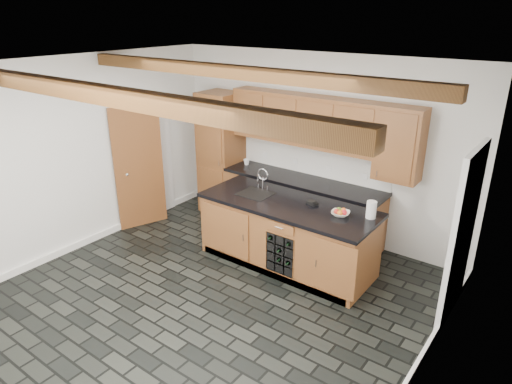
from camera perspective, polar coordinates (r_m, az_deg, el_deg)
ground at (r=5.87m, az=-5.86°, el=-13.11°), size 5.00×5.00×0.00m
room_shell at (r=5.58m, az=-3.46°, el=2.68°), size 5.01×5.00×5.00m
back_cabinetry at (r=7.22m, az=3.56°, el=2.59°), size 3.65×0.62×2.20m
island at (r=6.35m, az=3.88°, el=-5.30°), size 2.48×0.96×0.93m
faucet at (r=6.46m, az=0.10°, el=0.14°), size 0.45×0.40×0.34m
kitchen_scale at (r=6.15m, az=7.04°, el=-1.32°), size 0.19×0.14×0.05m
fruit_bowl at (r=5.86m, az=10.51°, el=-2.68°), size 0.28×0.28×0.06m
fruit_cluster at (r=5.85m, az=10.53°, el=-2.40°), size 0.16×0.17×0.07m
paper_towel at (r=5.85m, az=14.21°, el=-2.16°), size 0.13×0.13×0.22m
mug at (r=7.67m, az=-1.19°, el=3.77°), size 0.13×0.13×0.10m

